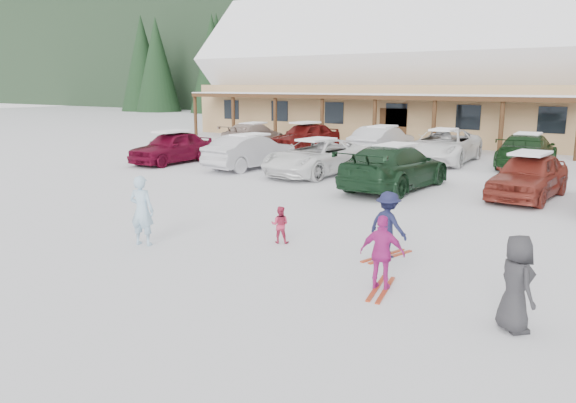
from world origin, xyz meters
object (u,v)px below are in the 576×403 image
Objects in this scene: parked_car_1 at (250,152)px; toddler_red at (280,225)px; parked_car_0 at (172,147)px; parked_car_9 at (382,142)px; parked_car_11 at (527,151)px; parked_car_8 at (305,137)px; parked_car_2 at (316,157)px; adult_skier at (142,211)px; day_lodge at (398,80)px; parked_car_7 at (253,135)px; parked_car_4 at (529,176)px; bystander_dark at (516,283)px; child_magenta at (382,253)px; parked_car_3 at (395,167)px; parked_car_10 at (443,146)px; child_navy at (388,225)px.

toddler_red is at bearing 136.24° from parked_car_1.
parked_car_0 is 0.93× the size of parked_car_9.
parked_car_8 is at bearing -4.08° from parked_car_11.
adult_skier is at bearing -75.48° from parked_car_2.
parked_car_1 is at bearing 31.62° from parked_car_11.
toddler_red is (9.12, -27.02, -3.51)m from day_lodge.
parked_car_11 is at bearing -179.46° from parked_car_9.
parked_car_7 is 0.95× the size of parked_car_11.
parked_car_0 is 15.64m from parked_car_4.
toddler_red is 0.59× the size of bystander_dark.
child_magenta is 0.93× the size of bystander_dark.
parked_car_3 is (7.27, -0.98, 0.04)m from parked_car_1.
toddler_red is at bearing 28.01° from bystander_dark.
adult_skier reaches higher than parked_car_1.
adult_skier is at bearing 46.80° from bystander_dark.
parked_car_8 is (-7.18, 17.97, -0.03)m from adult_skier.
parked_car_10 is at bearing 34.08° from parked_car_0.
parked_car_10 reaches higher than child_navy.
toddler_red is 16.75m from parked_car_9.
parked_car_11 is (4.50, 17.98, -0.05)m from adult_skier.
parked_car_4 is at bearing 1.73° from parked_car_2.
parked_car_2 is 1.14× the size of parked_car_8.
parked_car_8 is at bearing -71.65° from parked_car_1.
parked_car_8 is at bearing 72.12° from parked_car_0.
day_lodge reaches higher than parked_car_4.
parked_car_11 is (9.93, 7.14, 0.01)m from parked_car_1.
parked_car_2 is at bearing -14.24° from parked_car_3.
child_navy is at bearing 115.83° from parked_car_9.
child_navy is at bearing 145.48° from parked_car_1.
parked_car_11 is at bearing -139.74° from parked_car_1.
parked_car_1 is (-11.22, 10.36, 0.06)m from child_magenta.
parked_car_8 reaches higher than child_navy.
bystander_dark is (14.77, -28.92, -3.20)m from day_lodge.
day_lodge is 21.12m from parked_car_3.
child_navy is 0.26× the size of parked_car_3.
parked_car_11 reaches higher than parked_car_4.
parked_car_4 is 15.09m from parked_car_8.
bystander_dark is (2.38, -0.44, 0.05)m from child_magenta.
parked_car_4 is at bearing -32.52° from bystander_dark.
child_navy is 0.27× the size of parked_car_2.
child_magenta is 17.55m from parked_car_11.
parked_car_0 is at bearing -45.43° from child_magenta.
adult_skier is 18.53m from parked_car_11.
parked_car_9 is at bearing -96.83° from toddler_red.
day_lodge is 18.44m from parked_car_1.
parked_car_9 is 6.97m from parked_car_11.
bystander_dark is (3.13, -2.31, 0.03)m from child_navy.
adult_skier is 11.25m from parked_car_2.
toddler_red is at bearing -158.71° from adult_skier.
parked_car_9 is (-0.30, 6.89, 0.05)m from parked_car_2.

